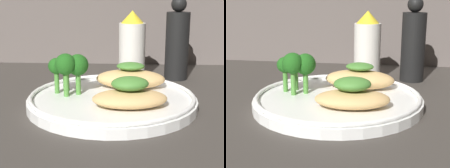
{
  "view_description": "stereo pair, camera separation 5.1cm",
  "coord_description": "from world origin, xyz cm",
  "views": [
    {
      "loc": [
        2.75,
        -48.89,
        16.64
      ],
      "look_at": [
        0.0,
        0.0,
        3.4
      ],
      "focal_mm": 55.0,
      "sensor_mm": 36.0,
      "label": 1
    },
    {
      "loc": [
        7.78,
        -48.34,
        16.64
      ],
      "look_at": [
        0.0,
        0.0,
        3.4
      ],
      "focal_mm": 55.0,
      "sensor_mm": 36.0,
      "label": 2
    }
  ],
  "objects": [
    {
      "name": "pepper_grinder",
      "position": [
        11.58,
        17.42,
        7.14
      ],
      "size": [
        4.49,
        4.49,
        15.82
      ],
      "color": "black",
      "rests_on": "ground_plane"
    },
    {
      "name": "grilled_meat_front",
      "position": [
        2.67,
        -4.45,
        3.03
      ],
      "size": [
        10.84,
        7.06,
        4.23
      ],
      "color": "tan",
      "rests_on": "plate"
    },
    {
      "name": "ground_plane",
      "position": [
        0.0,
        0.0,
        -0.5
      ],
      "size": [
        180.0,
        180.0,
        1.0
      ],
      "primitive_type": "cube",
      "color": "#3D3833"
    },
    {
      "name": "grilled_meat_middle",
      "position": [
        2.7,
        5.16,
        3.1
      ],
      "size": [
        11.43,
        6.09,
        4.23
      ],
      "color": "tan",
      "rests_on": "plate"
    },
    {
      "name": "sauce_bottle",
      "position": [
        2.92,
        17.42,
        6.31
      ],
      "size": [
        5.14,
        5.14,
        13.19
      ],
      "color": "white",
      "rests_on": "ground_plane"
    },
    {
      "name": "broccoli_bunch",
      "position": [
        -6.65,
        0.99,
        5.8
      ],
      "size": [
        6.24,
        6.08,
        6.5
      ],
      "color": "#4C8E38",
      "rests_on": "plate"
    },
    {
      "name": "plate",
      "position": [
        0.0,
        0.0,
        0.99
      ],
      "size": [
        25.15,
        25.15,
        2.0
      ],
      "color": "white",
      "rests_on": "ground_plane"
    }
  ]
}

